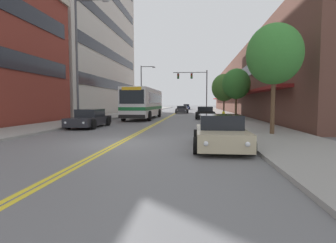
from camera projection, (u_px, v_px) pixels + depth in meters
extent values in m
plane|color=slate|center=(177.00, 112.00, 48.36)|extent=(240.00, 240.00, 0.00)
cube|color=gray|center=(138.00, 112.00, 49.13)|extent=(3.90, 106.00, 0.13)
cube|color=gray|center=(218.00, 112.00, 47.57)|extent=(3.90, 106.00, 0.13)
cube|color=yellow|center=(177.00, 112.00, 48.37)|extent=(0.14, 106.00, 0.01)
cube|color=yellow|center=(178.00, 112.00, 48.35)|extent=(0.14, 106.00, 0.01)
cube|color=black|center=(20.00, 61.00, 19.35)|extent=(0.08, 13.59, 1.40)
cube|color=black|center=(18.00, 8.00, 19.08)|extent=(0.08, 13.59, 1.40)
cube|color=#BCB7AD|center=(76.00, 27.00, 41.65)|extent=(12.00, 28.14, 27.53)
cube|color=black|center=(114.00, 85.00, 41.68)|extent=(0.08, 25.89, 1.40)
cube|color=black|center=(114.00, 56.00, 41.35)|extent=(0.08, 25.89, 1.40)
cube|color=black|center=(113.00, 26.00, 41.02)|extent=(0.08, 25.89, 1.40)
cube|color=brown|center=(254.00, 87.00, 46.60)|extent=(8.00, 68.00, 9.13)
cube|color=maroon|center=(228.00, 96.00, 47.20)|extent=(1.10, 61.20, 0.24)
cube|color=black|center=(231.00, 81.00, 46.94)|extent=(0.08, 61.20, 1.40)
cube|color=silver|center=(144.00, 102.00, 29.25)|extent=(2.52, 11.32, 2.91)
cube|color=#196B33|center=(144.00, 108.00, 29.29)|extent=(2.54, 11.34, 0.32)
cube|color=black|center=(145.00, 98.00, 29.78)|extent=(2.55, 8.83, 1.05)
cube|color=black|center=(132.00, 97.00, 23.58)|extent=(2.26, 0.04, 1.28)
cube|color=yellow|center=(131.00, 89.00, 23.52)|extent=(1.81, 0.06, 0.28)
cube|color=black|center=(132.00, 117.00, 23.69)|extent=(2.47, 0.08, 0.32)
cylinder|color=black|center=(123.00, 116.00, 25.66)|extent=(0.30, 1.00, 1.00)
cylinder|color=black|center=(149.00, 116.00, 25.39)|extent=(0.30, 1.00, 1.00)
cylinder|color=black|center=(139.00, 113.00, 32.56)|extent=(0.30, 1.00, 1.00)
cylinder|color=black|center=(159.00, 113.00, 32.29)|extent=(0.30, 1.00, 1.00)
cube|color=#232328|center=(89.00, 121.00, 18.98)|extent=(1.72, 4.75, 0.58)
cube|color=black|center=(90.00, 113.00, 19.13)|extent=(1.48, 2.09, 0.55)
cylinder|color=black|center=(68.00, 124.00, 17.63)|extent=(0.22, 0.69, 0.69)
cylinder|color=black|center=(93.00, 124.00, 17.44)|extent=(0.22, 0.69, 0.69)
cylinder|color=black|center=(86.00, 121.00, 20.55)|extent=(0.22, 0.69, 0.69)
cylinder|color=black|center=(108.00, 121.00, 20.36)|extent=(0.22, 0.69, 0.69)
sphere|color=silver|center=(65.00, 123.00, 16.67)|extent=(0.16, 0.16, 0.16)
sphere|color=silver|center=(83.00, 123.00, 16.54)|extent=(0.16, 0.16, 0.16)
cube|color=red|center=(94.00, 118.00, 21.41)|extent=(0.18, 0.04, 0.10)
cube|color=red|center=(109.00, 118.00, 21.28)|extent=(0.18, 0.04, 0.10)
cube|color=maroon|center=(150.00, 110.00, 44.22)|extent=(1.79, 4.45, 0.68)
cube|color=black|center=(150.00, 107.00, 44.35)|extent=(1.54, 1.96, 0.48)
cylinder|color=black|center=(143.00, 111.00, 42.96)|extent=(0.22, 0.70, 0.70)
cylinder|color=black|center=(154.00, 111.00, 42.77)|extent=(0.22, 0.70, 0.70)
cylinder|color=black|center=(146.00, 111.00, 45.69)|extent=(0.22, 0.70, 0.70)
cylinder|color=black|center=(157.00, 111.00, 45.50)|extent=(0.22, 0.70, 0.70)
sphere|color=silver|center=(144.00, 110.00, 42.06)|extent=(0.16, 0.16, 0.16)
sphere|color=silver|center=(152.00, 110.00, 41.92)|extent=(0.16, 0.16, 0.16)
cube|color=red|center=(149.00, 110.00, 46.50)|extent=(0.18, 0.04, 0.10)
cube|color=red|center=(156.00, 110.00, 46.36)|extent=(0.18, 0.04, 0.10)
cube|color=#BCAD89|center=(220.00, 136.00, 10.22)|extent=(1.83, 4.08, 0.60)
cube|color=black|center=(220.00, 122.00, 10.34)|extent=(1.57, 1.80, 0.54)
cylinder|color=black|center=(196.00, 145.00, 9.08)|extent=(0.22, 0.60, 0.60)
cylinder|color=black|center=(252.00, 146.00, 8.88)|extent=(0.22, 0.60, 0.60)
cylinder|color=black|center=(196.00, 136.00, 11.59)|extent=(0.22, 0.60, 0.60)
cylinder|color=black|center=(240.00, 137.00, 11.39)|extent=(0.22, 0.60, 0.60)
sphere|color=silver|center=(206.00, 144.00, 8.24)|extent=(0.16, 0.16, 0.16)
sphere|color=silver|center=(248.00, 144.00, 8.11)|extent=(0.16, 0.16, 0.16)
cube|color=red|center=(202.00, 130.00, 12.32)|extent=(0.18, 0.04, 0.10)
cube|color=red|center=(231.00, 130.00, 12.19)|extent=(0.18, 0.04, 0.10)
cube|color=black|center=(205.00, 114.00, 29.32)|extent=(1.89, 4.31, 0.65)
cube|color=black|center=(205.00, 109.00, 29.45)|extent=(1.63, 1.90, 0.51)
cylinder|color=black|center=(196.00, 116.00, 28.11)|extent=(0.22, 0.69, 0.69)
cylinder|color=black|center=(215.00, 116.00, 27.91)|extent=(0.22, 0.69, 0.69)
cylinder|color=black|center=(196.00, 115.00, 30.76)|extent=(0.22, 0.69, 0.69)
cylinder|color=black|center=(213.00, 115.00, 30.56)|extent=(0.22, 0.69, 0.69)
sphere|color=silver|center=(199.00, 115.00, 27.23)|extent=(0.16, 0.16, 0.16)
sphere|color=silver|center=(212.00, 115.00, 27.10)|extent=(0.16, 0.16, 0.16)
cube|color=red|center=(199.00, 113.00, 31.54)|extent=(0.18, 0.04, 0.10)
cube|color=red|center=(210.00, 113.00, 31.40)|extent=(0.18, 0.04, 0.10)
cube|color=#38383D|center=(182.00, 110.00, 45.07)|extent=(1.88, 4.55, 0.65)
cube|color=black|center=(182.00, 107.00, 45.21)|extent=(1.61, 2.00, 0.40)
cylinder|color=black|center=(176.00, 111.00, 43.79)|extent=(0.22, 0.65, 0.65)
cylinder|color=black|center=(187.00, 111.00, 43.58)|extent=(0.22, 0.65, 0.65)
cylinder|color=black|center=(177.00, 111.00, 46.58)|extent=(0.22, 0.65, 0.65)
cylinder|color=black|center=(188.00, 111.00, 46.38)|extent=(0.22, 0.65, 0.65)
sphere|color=silver|center=(177.00, 110.00, 42.86)|extent=(0.16, 0.16, 0.16)
sphere|color=silver|center=(185.00, 110.00, 42.72)|extent=(0.16, 0.16, 0.16)
cube|color=red|center=(179.00, 110.00, 47.41)|extent=(0.18, 0.04, 0.10)
cube|color=red|center=(186.00, 110.00, 47.27)|extent=(0.18, 0.04, 0.10)
cube|color=#19234C|center=(186.00, 107.00, 69.10)|extent=(1.70, 4.05, 0.70)
cube|color=black|center=(186.00, 105.00, 69.22)|extent=(1.46, 1.78, 0.53)
cylinder|color=black|center=(183.00, 108.00, 67.96)|extent=(0.22, 0.60, 0.60)
cylinder|color=black|center=(190.00, 108.00, 67.78)|extent=(0.22, 0.60, 0.60)
cylinder|color=black|center=(183.00, 108.00, 70.45)|extent=(0.22, 0.60, 0.60)
cylinder|color=black|center=(190.00, 108.00, 70.27)|extent=(0.22, 0.60, 0.60)
sphere|color=silver|center=(184.00, 108.00, 67.14)|extent=(0.16, 0.16, 0.16)
sphere|color=silver|center=(188.00, 108.00, 67.01)|extent=(0.16, 0.16, 0.16)
cube|color=red|center=(184.00, 107.00, 71.18)|extent=(0.18, 0.04, 0.10)
cube|color=red|center=(189.00, 107.00, 71.05)|extent=(0.18, 0.04, 0.10)
cylinder|color=#47474C|center=(207.00, 92.00, 44.38)|extent=(0.18, 0.18, 7.27)
cylinder|color=#47474C|center=(190.00, 72.00, 44.44)|extent=(5.71, 0.11, 0.11)
cube|color=black|center=(192.00, 76.00, 44.45)|extent=(0.34, 0.26, 0.92)
sphere|color=red|center=(192.00, 74.00, 44.28)|extent=(0.18, 0.18, 0.18)
sphere|color=yellow|center=(192.00, 76.00, 44.30)|extent=(0.18, 0.18, 0.18)
sphere|color=green|center=(192.00, 77.00, 44.32)|extent=(0.18, 0.18, 0.18)
cylinder|color=black|center=(192.00, 73.00, 44.42)|extent=(0.02, 0.02, 0.14)
cube|color=black|center=(178.00, 76.00, 44.69)|extent=(0.34, 0.26, 0.92)
sphere|color=red|center=(178.00, 74.00, 44.52)|extent=(0.18, 0.18, 0.18)
sphere|color=yellow|center=(178.00, 76.00, 44.54)|extent=(0.18, 0.18, 0.18)
sphere|color=green|center=(178.00, 78.00, 44.56)|extent=(0.18, 0.18, 0.18)
cylinder|color=black|center=(178.00, 73.00, 44.66)|extent=(0.02, 0.02, 0.14)
cylinder|color=#47474C|center=(77.00, 64.00, 19.11)|extent=(0.16, 0.16, 9.27)
cylinder|color=#47474C|center=(90.00, 0.00, 18.67)|extent=(2.25, 0.10, 0.10)
ellipsoid|color=#B2B2B7|center=(106.00, 1.00, 18.56)|extent=(0.56, 0.28, 0.20)
cylinder|color=#47474C|center=(141.00, 90.00, 41.76)|extent=(0.16, 0.16, 7.63)
cylinder|color=#47474C|center=(147.00, 67.00, 41.39)|extent=(2.04, 0.10, 0.10)
ellipsoid|color=#B2B2B7|center=(154.00, 67.00, 41.29)|extent=(0.56, 0.28, 0.20)
cylinder|color=brown|center=(273.00, 106.00, 13.92)|extent=(0.23, 0.23, 2.98)
ellipsoid|color=#387F33|center=(274.00, 54.00, 13.72)|extent=(2.87, 2.87, 3.16)
cylinder|color=brown|center=(236.00, 108.00, 25.81)|extent=(0.20, 0.20, 2.35)
ellipsoid|color=#2D6B28|center=(236.00, 84.00, 25.64)|extent=(2.71, 2.71, 2.98)
cylinder|color=brown|center=(224.00, 107.00, 35.02)|extent=(0.20, 0.20, 2.28)
ellipsoid|color=#42752D|center=(224.00, 88.00, 34.84)|extent=(3.28, 3.28, 3.61)
cylinder|color=yellow|center=(223.00, 117.00, 24.44)|extent=(0.27, 0.27, 0.68)
sphere|color=yellow|center=(224.00, 112.00, 24.41)|extent=(0.24, 0.24, 0.24)
cylinder|color=yellow|center=(222.00, 116.00, 24.45)|extent=(0.08, 0.12, 0.12)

